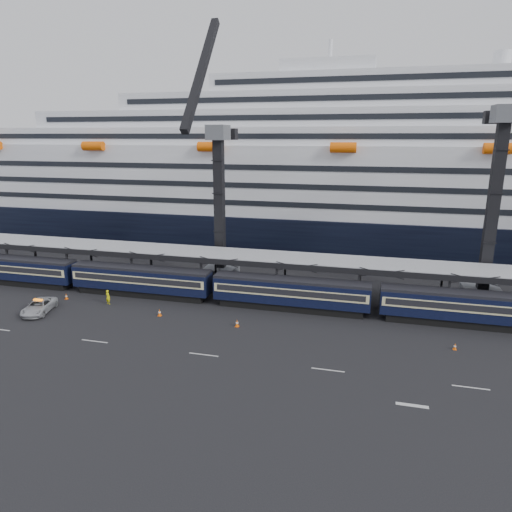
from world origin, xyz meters
name	(u,v)px	position (x,y,z in m)	size (l,w,h in m)	color
ground	(353,353)	(0.00, 0.00, 0.00)	(260.00, 260.00, 0.00)	black
lane_markings	(450,392)	(8.15, -5.23, 0.01)	(111.00, 4.27, 0.02)	beige
train	(318,294)	(-4.65, 10.00, 2.20)	(133.05, 3.00, 4.05)	black
canopy	(361,264)	(0.00, 14.00, 5.25)	(130.00, 6.25, 5.53)	gray
cruise_ship	(363,181)	(-1.08, 45.99, 12.34)	(214.09, 28.84, 34.00)	black
crane_dark_near	(218,200)	(-20.00, 18.59, 11.93)	(4.50, 17.75, 35.08)	#52555A
crane_dark_mid	(495,199)	(15.00, 17.59, 13.36)	(4.50, 18.24, 39.64)	#52555A
pickup_truck	(39,306)	(-37.03, 1.36, 0.77)	(2.55, 5.54, 1.54)	#A2A5A9
worker	(108,297)	(-30.58, 5.99, 0.93)	(0.67, 0.44, 1.85)	#F3EB0C
traffic_cone_a	(66,296)	(-36.85, 6.20, 0.38)	(0.38, 0.38, 0.76)	#FE6108
traffic_cone_b	(159,312)	(-22.56, 4.00, 0.43)	(0.43, 0.43, 0.86)	#FE6108
traffic_cone_c	(237,323)	(-12.80, 3.28, 0.42)	(0.42, 0.42, 0.85)	#FE6108
traffic_cone_d	(455,346)	(9.79, 3.26, 0.34)	(0.34, 0.34, 0.68)	#FE6108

